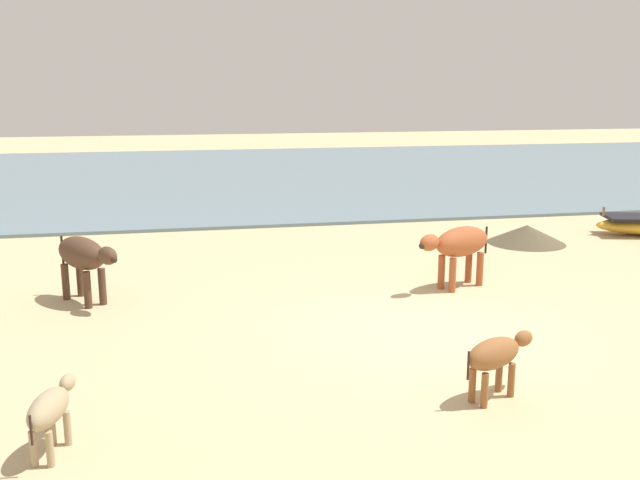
{
  "coord_description": "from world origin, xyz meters",
  "views": [
    {
      "loc": [
        -3.28,
        -8.82,
        3.34
      ],
      "look_at": [
        -0.8,
        3.34,
        0.6
      ],
      "focal_mm": 39.68,
      "sensor_mm": 36.0,
      "label": 1
    }
  ],
  "objects_px": {
    "cow_adult_rust": "(460,244)",
    "calf_far_brown": "(496,355)",
    "calf_near_dun": "(50,409)",
    "cow_second_adult_dark": "(84,256)"
  },
  "relations": [
    {
      "from": "cow_adult_rust",
      "to": "calf_near_dun",
      "type": "bearing_deg",
      "value": 12.25
    },
    {
      "from": "calf_near_dun",
      "to": "calf_far_brown",
      "type": "distance_m",
      "value": 4.51
    },
    {
      "from": "cow_adult_rust",
      "to": "calf_far_brown",
      "type": "relative_size",
      "value": 1.5
    },
    {
      "from": "calf_near_dun",
      "to": "calf_far_brown",
      "type": "height_order",
      "value": "calf_far_brown"
    },
    {
      "from": "cow_adult_rust",
      "to": "calf_far_brown",
      "type": "height_order",
      "value": "cow_adult_rust"
    },
    {
      "from": "cow_adult_rust",
      "to": "cow_second_adult_dark",
      "type": "height_order",
      "value": "cow_second_adult_dark"
    },
    {
      "from": "calf_far_brown",
      "to": "calf_near_dun",
      "type": "bearing_deg",
      "value": 157.52
    },
    {
      "from": "cow_adult_rust",
      "to": "calf_near_dun",
      "type": "xyz_separation_m",
      "value": [
        -5.78,
        -4.39,
        -0.3
      ]
    },
    {
      "from": "calf_far_brown",
      "to": "cow_second_adult_dark",
      "type": "height_order",
      "value": "cow_second_adult_dark"
    },
    {
      "from": "calf_near_dun",
      "to": "cow_second_adult_dark",
      "type": "distance_m",
      "value": 4.78
    }
  ]
}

